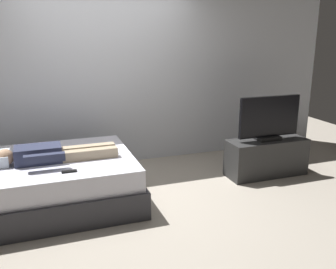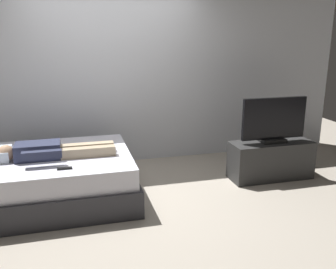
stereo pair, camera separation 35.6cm
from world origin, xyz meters
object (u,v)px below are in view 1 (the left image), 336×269
tv (269,119)px  tv_stand (266,157)px  bed (51,182)px  remote (69,171)px  person (51,154)px

tv → tv_stand: bearing=7.1°
bed → tv: 2.86m
bed → remote: (0.18, -0.49, 0.29)m
bed → tv_stand: bed is taller
remote → bed: bearing=110.0°
bed → tv_stand: size_ratio=1.73×
person → tv_stand: person is taller
person → remote: bearing=-69.5°
person → bed: bearing=108.1°
bed → person: (0.03, -0.09, 0.36)m
person → remote: person is taller
bed → tv_stand: bearing=-1.0°
person → tv: bearing=0.8°
person → tv: 2.79m
remote → person: bearing=110.5°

